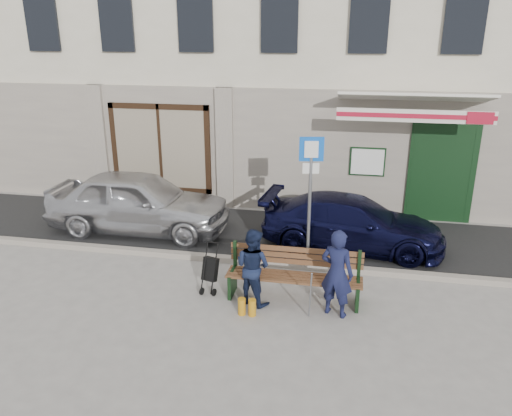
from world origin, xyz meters
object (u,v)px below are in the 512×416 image
(bench, at_px, (291,276))
(car_silver, at_px, (139,202))
(man, at_px, (337,273))
(woman, at_px, (253,266))
(stroller, at_px, (210,270))
(car_navy, at_px, (352,223))
(parking_sign, at_px, (310,180))

(bench, bearing_deg, car_silver, 147.17)
(bench, relative_size, man, 1.55)
(car_silver, relative_size, woman, 3.11)
(car_silver, bearing_deg, stroller, -135.78)
(car_navy, xyz_separation_m, bench, (-1.02, -2.55, -0.12))
(woman, distance_m, stroller, 0.93)
(car_silver, xyz_separation_m, man, (4.78, -2.92, 0.04))
(parking_sign, xyz_separation_m, woman, (-0.79, -1.93, -1.06))
(stroller, bearing_deg, car_navy, 61.50)
(man, bearing_deg, car_silver, -12.49)
(bench, height_order, stroller, bench)
(woman, bearing_deg, parking_sign, -86.86)
(car_silver, relative_size, stroller, 4.58)
(car_silver, height_order, stroller, car_silver)
(bench, xyz_separation_m, woman, (-0.65, -0.21, 0.23))
(car_navy, bearing_deg, man, -178.54)
(parking_sign, relative_size, stroller, 2.79)
(parking_sign, bearing_deg, stroller, -144.98)
(parking_sign, height_order, man, parking_sign)
(car_silver, xyz_separation_m, stroller, (2.48, -2.53, -0.32))
(parking_sign, xyz_separation_m, stroller, (-1.64, -1.69, -1.33))
(car_silver, bearing_deg, man, -121.58)
(bench, distance_m, stroller, 1.51)
(man, bearing_deg, parking_sign, -53.36)
(parking_sign, xyz_separation_m, man, (0.66, -2.08, -0.98))
(car_navy, relative_size, woman, 2.87)
(parking_sign, bearing_deg, car_navy, 32.44)
(parking_sign, xyz_separation_m, bench, (-0.14, -1.72, -1.29))
(car_silver, bearing_deg, woman, -129.98)
(car_navy, distance_m, stroller, 3.57)
(car_navy, bearing_deg, woman, 154.68)
(car_silver, height_order, car_navy, car_silver)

